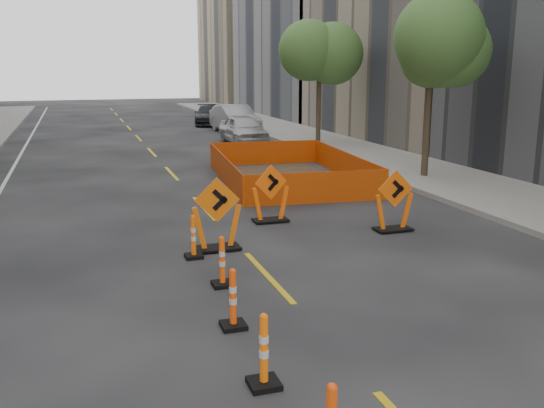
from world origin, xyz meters
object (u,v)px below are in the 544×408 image
object	(u,v)px
channelizer_4	(233,298)
chevron_sign_center	(271,193)
channelizer_6	(193,236)
chevron_sign_right	(394,201)
channelizer_5	(222,261)
parked_car_near	(243,129)
chevron_sign_left	(217,214)
channelizer_3	(264,350)
parked_car_far	(209,115)
parked_car_mid	(235,119)

from	to	relation	value
channelizer_4	chevron_sign_center	world-z (taller)	chevron_sign_center
channelizer_6	channelizer_4	bearing A→B (deg)	-91.26
chevron_sign_center	channelizer_6	bearing A→B (deg)	-146.94
channelizer_4	chevron_sign_right	world-z (taller)	chevron_sign_right
chevron_sign_center	chevron_sign_right	world-z (taller)	chevron_sign_right
channelizer_5	parked_car_near	bearing A→B (deg)	73.59
chevron_sign_right	parked_car_near	xyz separation A→B (m)	(1.01, 17.59, -0.01)
chevron_sign_center	chevron_sign_left	bearing A→B (deg)	-144.03
channelizer_3	parked_car_far	distance (m)	35.10
chevron_sign_right	parked_car_far	xyz separation A→B (m)	(1.51, 28.35, -0.09)
chevron_sign_left	parked_car_mid	bearing A→B (deg)	84.27
channelizer_4	channelizer_6	bearing A→B (deg)	88.74
channelizer_4	parked_car_near	xyz separation A→B (m)	(6.16, 21.86, 0.26)
channelizer_5	parked_car_mid	size ratio (longest dim) A/B	0.19
parked_car_mid	parked_car_far	world-z (taller)	parked_car_mid
channelizer_3	chevron_sign_left	world-z (taller)	chevron_sign_left
chevron_sign_right	channelizer_6	bearing A→B (deg)	-170.75
parked_car_near	parked_car_far	bearing A→B (deg)	85.91
chevron_sign_left	parked_car_near	distance (m)	18.63
channelizer_4	channelizer_5	xyz separation A→B (m)	(0.27, 1.83, -0.00)
chevron_sign_left	chevron_sign_right	bearing A→B (deg)	12.62
chevron_sign_left	parked_car_far	distance (m)	29.19
channelizer_3	chevron_sign_center	xyz separation A→B (m)	(2.62, 7.87, 0.26)
channelizer_5	parked_car_far	distance (m)	31.45
parked_car_mid	channelizer_6	bearing A→B (deg)	-110.69
channelizer_4	channelizer_5	size ratio (longest dim) A/B	1.01
chevron_sign_left	parked_car_far	world-z (taller)	chevron_sign_left
channelizer_3	chevron_sign_center	bearing A→B (deg)	71.56
channelizer_4	chevron_sign_center	size ratio (longest dim) A/B	0.64
chevron_sign_left	parked_car_mid	size ratio (longest dim) A/B	0.32
channelizer_3	chevron_sign_right	size ratio (longest dim) A/B	0.65
channelizer_6	channelizer_5	bearing A→B (deg)	-84.21
channelizer_5	channelizer_6	world-z (taller)	channelizer_5
channelizer_5	chevron_sign_left	world-z (taller)	chevron_sign_left
chevron_sign_left	parked_car_far	size ratio (longest dim) A/B	0.36
channelizer_5	chevron_sign_right	xyz separation A→B (m)	(4.88, 2.44, 0.28)
chevron_sign_center	chevron_sign_right	xyz separation A→B (m)	(2.60, -1.77, 0.00)
channelizer_3	channelizer_6	size ratio (longest dim) A/B	1.06
chevron_sign_center	parked_car_mid	xyz separation A→B (m)	(4.55, 21.14, 0.08)
channelizer_4	chevron_sign_right	distance (m)	6.70
chevron_sign_center	parked_car_far	xyz separation A→B (m)	(4.10, 26.58, -0.09)
channelizer_3	channelizer_4	distance (m)	1.83
channelizer_6	parked_car_mid	distance (m)	24.56
channelizer_5	channelizer_6	size ratio (longest dim) A/B	1.02
parked_car_near	chevron_sign_right	bearing A→B (deg)	-94.78
channelizer_6	chevron_sign_left	xyz separation A→B (m)	(0.60, 0.39, 0.35)
channelizer_6	parked_car_far	distance (m)	29.70
channelizer_6	chevron_sign_center	distance (m)	3.45
channelizer_5	parked_car_mid	distance (m)	26.26
channelizer_5	chevron_sign_right	size ratio (longest dim) A/B	0.63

